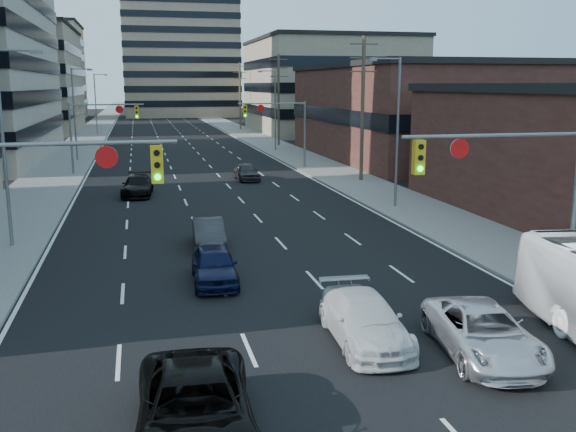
% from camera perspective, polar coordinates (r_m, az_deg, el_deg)
% --- Properties ---
extents(road_surface, '(18.00, 300.00, 0.02)m').
position_cam_1_polar(road_surface, '(141.19, -11.39, 8.37)').
color(road_surface, black).
rests_on(road_surface, ground).
extents(sidewalk_left, '(5.00, 300.00, 0.15)m').
position_cam_1_polar(sidewalk_left, '(141.28, -16.10, 8.17)').
color(sidewalk_left, slate).
rests_on(sidewalk_left, ground).
extents(sidewalk_right, '(5.00, 300.00, 0.15)m').
position_cam_1_polar(sidewalk_right, '(142.03, -6.70, 8.56)').
color(sidewalk_right, slate).
rests_on(sidewalk_right, ground).
extents(office_left_far, '(20.00, 30.00, 16.00)m').
position_cam_1_polar(office_left_far, '(112.61, -23.52, 10.95)').
color(office_left_far, gray).
rests_on(office_left_far, ground).
extents(storefront_right_mid, '(20.00, 30.00, 9.00)m').
position_cam_1_polar(storefront_right_mid, '(67.37, 12.14, 8.86)').
color(storefront_right_mid, '#472119').
rests_on(storefront_right_mid, ground).
extents(office_right_far, '(22.00, 28.00, 14.00)m').
position_cam_1_polar(office_right_far, '(103.26, 3.58, 11.34)').
color(office_right_far, gray).
rests_on(office_right_far, ground).
extents(bg_block_left, '(24.00, 24.00, 20.00)m').
position_cam_1_polar(bg_block_left, '(152.75, -22.45, 11.71)').
color(bg_block_left, '#ADA089').
rests_on(bg_block_left, ground).
extents(bg_block_right, '(22.00, 22.00, 12.00)m').
position_cam_1_polar(bg_block_right, '(145.61, 1.43, 11.04)').
color(bg_block_right, gray).
rests_on(bg_block_right, ground).
extents(signal_near_left, '(6.59, 0.33, 6.00)m').
position_cam_1_polar(signal_near_left, '(19.38, -21.43, 1.60)').
color(signal_near_left, slate).
rests_on(signal_near_left, ground).
extents(signal_near_right, '(6.59, 0.33, 6.00)m').
position_cam_1_polar(signal_near_right, '(22.65, 19.21, 3.10)').
color(signal_near_right, slate).
rests_on(signal_near_right, ground).
extents(signal_far_left, '(6.09, 0.33, 6.00)m').
position_cam_1_polar(signal_far_left, '(56.09, -16.44, 7.94)').
color(signal_far_left, slate).
rests_on(signal_far_left, ground).
extents(signal_far_right, '(6.09, 0.33, 6.00)m').
position_cam_1_polar(signal_far_right, '(57.34, -0.77, 8.48)').
color(signal_far_right, slate).
rests_on(signal_far_right, ground).
extents(utility_pole_block, '(2.20, 0.28, 11.00)m').
position_cam_1_polar(utility_pole_block, '(49.87, 6.64, 9.63)').
color(utility_pole_block, '#4C3D2D').
rests_on(utility_pole_block, ground).
extents(utility_pole_midblock, '(2.20, 0.28, 11.00)m').
position_cam_1_polar(utility_pole_midblock, '(78.75, -0.84, 10.40)').
color(utility_pole_midblock, '#4C3D2D').
rests_on(utility_pole_midblock, ground).
extents(utility_pole_distant, '(2.20, 0.28, 11.00)m').
position_cam_1_polar(utility_pole_distant, '(108.25, -4.29, 10.70)').
color(utility_pole_distant, '#4C3D2D').
rests_on(utility_pole_distant, ground).
extents(streetlight_left_near, '(2.03, 0.22, 9.00)m').
position_cam_1_polar(streetlight_left_near, '(31.54, -23.74, 6.32)').
color(streetlight_left_near, slate).
rests_on(streetlight_left_near, ground).
extents(streetlight_left_mid, '(2.03, 0.22, 9.00)m').
position_cam_1_polar(streetlight_left_mid, '(66.21, -18.34, 8.97)').
color(streetlight_left_mid, slate).
rests_on(streetlight_left_mid, ground).
extents(streetlight_left_far, '(2.03, 0.22, 9.00)m').
position_cam_1_polar(streetlight_left_far, '(101.11, -16.65, 9.78)').
color(streetlight_left_far, slate).
rests_on(streetlight_left_far, ground).
extents(streetlight_right_near, '(2.03, 0.22, 9.00)m').
position_cam_1_polar(streetlight_right_near, '(38.98, 9.51, 7.96)').
color(streetlight_right_near, slate).
rests_on(streetlight_right_near, ground).
extents(streetlight_right_far, '(2.03, 0.22, 9.00)m').
position_cam_1_polar(streetlight_right_far, '(72.52, -1.27, 9.72)').
color(streetlight_right_far, slate).
rests_on(streetlight_right_far, ground).
extents(black_pickup, '(2.78, 5.49, 1.49)m').
position_cam_1_polar(black_pickup, '(14.17, -8.28, -16.65)').
color(black_pickup, black).
rests_on(black_pickup, ground).
extents(white_van, '(2.13, 4.83, 1.38)m').
position_cam_1_polar(white_van, '(19.08, 6.81, -9.15)').
color(white_van, silver).
rests_on(white_van, ground).
extents(silver_suv, '(2.93, 5.21, 1.37)m').
position_cam_1_polar(silver_suv, '(18.87, 16.95, -9.85)').
color(silver_suv, silver).
rests_on(silver_suv, ground).
extents(sedan_blue, '(1.84, 4.19, 1.40)m').
position_cam_1_polar(sedan_blue, '(24.56, -6.58, -4.36)').
color(sedan_blue, black).
rests_on(sedan_blue, ground).
extents(sedan_grey_center, '(1.53, 4.00, 1.30)m').
position_cam_1_polar(sedan_grey_center, '(30.05, -7.07, -1.52)').
color(sedan_grey_center, '#2E2E30').
rests_on(sedan_grey_center, ground).
extents(sedan_black_far, '(2.35, 4.93, 1.39)m').
position_cam_1_polar(sedan_black_far, '(44.76, -13.23, 2.65)').
color(sedan_black_far, black).
rests_on(sedan_black_far, ground).
extents(sedan_grey_right, '(1.74, 4.04, 1.36)m').
position_cam_1_polar(sedan_grey_right, '(50.84, -3.70, 3.95)').
color(sedan_grey_right, '#2E2E30').
rests_on(sedan_grey_right, ground).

